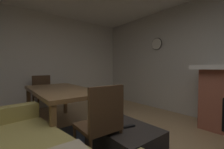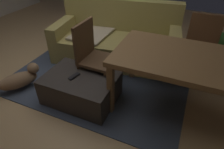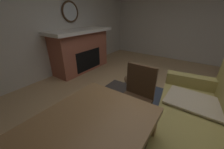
{
  "view_description": "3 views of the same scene",
  "coord_description": "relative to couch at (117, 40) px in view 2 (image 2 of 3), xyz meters",
  "views": [
    {
      "loc": [
        -1.01,
        0.75,
        1.12
      ],
      "look_at": [
        0.88,
        -0.74,
        1.01
      ],
      "focal_mm": 23.38,
      "sensor_mm": 36.0,
      "label": 1
    },
    {
      "loc": [
        1.51,
        -2.15,
        1.79
      ],
      "look_at": [
        0.91,
        -0.79,
        0.73
      ],
      "focal_mm": 31.14,
      "sensor_mm": 36.0,
      "label": 2
    },
    {
      "loc": [
        1.88,
        0.48,
        1.58
      ],
      "look_at": [
        0.3,
        -0.63,
        0.69
      ],
      "focal_mm": 21.35,
      "sensor_mm": 36.0,
      "label": 3
    }
  ],
  "objects": [
    {
      "name": "floor",
      "position": [
        -0.34,
        -0.7,
        -0.32
      ],
      "size": [
        8.28,
        8.28,
        0.0
      ],
      "primitive_type": "plane",
      "color": "tan"
    },
    {
      "name": "area_rug",
      "position": [
        0.01,
        -0.65,
        -0.32
      ],
      "size": [
        2.6,
        2.0,
        0.01
      ],
      "primitive_type": "cube",
      "color": "#3D475B",
      "rests_on": "ground"
    },
    {
      "name": "couch",
      "position": [
        0.0,
        0.0,
        0.0
      ],
      "size": [
        2.16,
        1.22,
        0.95
      ],
      "color": "#9E8E4C",
      "rests_on": "ground"
    },
    {
      "name": "ottoman_coffee_table",
      "position": [
        0.01,
        -1.22,
        -0.14
      ],
      "size": [
        0.9,
        0.65,
        0.37
      ],
      "primitive_type": "cube",
      "color": "#2D2826",
      "rests_on": "ground"
    },
    {
      "name": "tv_remote",
      "position": [
        -0.05,
        -1.26,
        0.05
      ],
      "size": [
        0.08,
        0.17,
        0.02
      ],
      "primitive_type": "cube",
      "rotation": [
        0.0,
        0.0,
        -0.22
      ],
      "color": "black",
      "rests_on": "ottoman_coffee_table"
    },
    {
      "name": "dining_table",
      "position": [
        1.33,
        -0.87,
        0.34
      ],
      "size": [
        1.86,
        0.92,
        0.74
      ],
      "color": "brown",
      "rests_on": "ground"
    },
    {
      "name": "dining_chair_north",
      "position": [
        1.33,
        -0.02,
        0.2
      ],
      "size": [
        0.45,
        0.45,
        0.93
      ],
      "color": "brown",
      "rests_on": "ground"
    },
    {
      "name": "dining_chair_west",
      "position": [
        0.0,
        -0.87,
        0.2
      ],
      "size": [
        0.45,
        0.45,
        0.93
      ],
      "color": "#513823",
      "rests_on": "ground"
    },
    {
      "name": "potted_plant",
      "position": [
        1.57,
        0.41,
        0.01
      ],
      "size": [
        0.4,
        0.4,
        0.58
      ],
      "color": "#474C51",
      "rests_on": "ground"
    },
    {
      "name": "small_dog",
      "position": [
        -0.88,
        -1.38,
        -0.15
      ],
      "size": [
        0.45,
        0.56,
        0.3
      ],
      "color": "#8C6B4C",
      "rests_on": "ground"
    }
  ]
}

